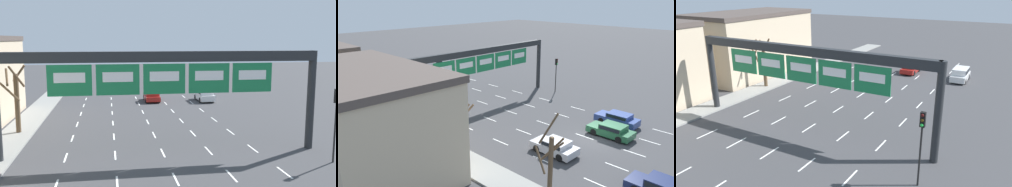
% 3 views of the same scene
% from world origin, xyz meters
% --- Properties ---
extents(lane_dashes, '(13.32, 67.00, 0.01)m').
position_xyz_m(lane_dashes, '(0.00, 13.50, 0.00)').
color(lane_dashes, white).
rests_on(lane_dashes, ground_plane).
extents(sign_gantry, '(21.95, 0.70, 7.09)m').
position_xyz_m(sign_gantry, '(-0.00, 15.51, 5.63)').
color(sign_gantry, '#232628').
rests_on(sign_gantry, ground_plane).
extents(suv_white, '(1.85, 4.23, 1.66)m').
position_xyz_m(suv_white, '(8.49, 37.10, 0.92)').
color(suv_white, silver).
rests_on(suv_white, ground_plane).
extents(car_red, '(1.85, 4.02, 1.40)m').
position_xyz_m(car_red, '(1.80, 37.81, 0.75)').
color(car_red, maroon).
rests_on(car_red, ground_plane).
extents(traffic_light_near_gantry, '(0.30, 0.35, 4.79)m').
position_xyz_m(traffic_light_near_gantry, '(10.57, 12.27, 3.41)').
color(traffic_light_near_gantry, black).
rests_on(traffic_light_near_gantry, ground_plane).
extents(tree_bare_second, '(2.14, 2.11, 5.64)m').
position_xyz_m(tree_bare_second, '(-11.20, 23.08, 3.09)').
color(tree_bare_second, brown).
rests_on(tree_bare_second, sidewalk_left).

